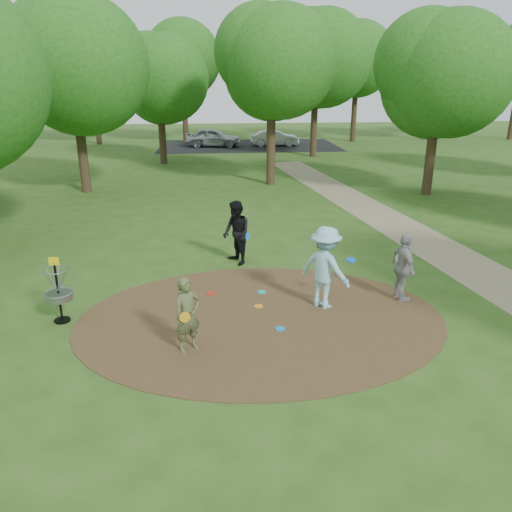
{
  "coord_description": "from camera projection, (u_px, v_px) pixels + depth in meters",
  "views": [
    {
      "loc": [
        -1.03,
        -10.2,
        5.25
      ],
      "look_at": [
        0.0,
        1.2,
        1.1
      ],
      "focal_mm": 35.0,
      "sensor_mm": 36.0,
      "label": 1
    }
  ],
  "objects": [
    {
      "name": "ground",
      "position": [
        261.0,
        319.0,
        11.43
      ],
      "size": [
        100.0,
        100.0,
        0.0
      ],
      "primitive_type": "plane",
      "color": "#2D5119",
      "rests_on": "ground"
    },
    {
      "name": "dirt_clearing",
      "position": [
        261.0,
        318.0,
        11.42
      ],
      "size": [
        8.4,
        8.4,
        0.02
      ],
      "primitive_type": "cylinder",
      "color": "#47301C",
      "rests_on": "ground"
    },
    {
      "name": "footpath",
      "position": [
        486.0,
        276.0,
        13.85
      ],
      "size": [
        7.55,
        39.89,
        0.01
      ],
      "primitive_type": "cube",
      "rotation": [
        0.0,
        0.0,
        0.14
      ],
      "color": "#8C7A5B",
      "rests_on": "ground"
    },
    {
      "name": "parking_lot",
      "position": [
        248.0,
        146.0,
        39.68
      ],
      "size": [
        14.0,
        8.0,
        0.01
      ],
      "primitive_type": "cube",
      "color": "black",
      "rests_on": "ground"
    },
    {
      "name": "player_observer_with_disc",
      "position": [
        188.0,
        315.0,
        9.87
      ],
      "size": [
        0.69,
        0.64,
        1.57
      ],
      "color": "#535C35",
      "rests_on": "ground"
    },
    {
      "name": "player_throwing_with_disc",
      "position": [
        325.0,
        268.0,
        11.7
      ],
      "size": [
        1.46,
        1.44,
        2.0
      ],
      "color": "#97D2E2",
      "rests_on": "ground"
    },
    {
      "name": "player_walking_with_disc",
      "position": [
        236.0,
        233.0,
        14.49
      ],
      "size": [
        1.01,
        1.12,
        1.88
      ],
      "color": "black",
      "rests_on": "ground"
    },
    {
      "name": "player_waiting_with_disc",
      "position": [
        403.0,
        268.0,
        12.1
      ],
      "size": [
        0.53,
        1.05,
        1.71
      ],
      "color": "#99999C",
      "rests_on": "ground"
    },
    {
      "name": "disc_ground_cyan",
      "position": [
        262.0,
        292.0,
        12.77
      ],
      "size": [
        0.22,
        0.22,
        0.02
      ],
      "primitive_type": "cylinder",
      "color": "#17BABD",
      "rests_on": "dirt_clearing"
    },
    {
      "name": "disc_ground_blue",
      "position": [
        280.0,
        329.0,
        10.92
      ],
      "size": [
        0.22,
        0.22,
        0.02
      ],
      "primitive_type": "cylinder",
      "color": "#0D86E8",
      "rests_on": "dirt_clearing"
    },
    {
      "name": "disc_ground_red",
      "position": [
        211.0,
        293.0,
        12.7
      ],
      "size": [
        0.22,
        0.22,
        0.02
      ],
      "primitive_type": "cylinder",
      "color": "red",
      "rests_on": "dirt_clearing"
    },
    {
      "name": "car_left",
      "position": [
        213.0,
        137.0,
        38.76
      ],
      "size": [
        4.4,
        2.21,
        1.44
      ],
      "primitive_type": "imported",
      "rotation": [
        0.0,
        0.0,
        1.45
      ],
      "color": "#A1A5A8",
      "rests_on": "ground"
    },
    {
      "name": "car_right",
      "position": [
        275.0,
        138.0,
        39.25
      ],
      "size": [
        3.8,
        1.46,
        1.23
      ],
      "primitive_type": "imported",
      "rotation": [
        0.0,
        0.0,
        1.53
      ],
      "color": "#9999A0",
      "rests_on": "ground"
    },
    {
      "name": "disc_ground_orange",
      "position": [
        258.0,
        306.0,
        11.99
      ],
      "size": [
        0.22,
        0.22,
        0.02
      ],
      "primitive_type": "cylinder",
      "color": "orange",
      "rests_on": "dirt_clearing"
    },
    {
      "name": "disc_golf_basket",
      "position": [
        57.0,
        286.0,
        11.03
      ],
      "size": [
        0.63,
        0.63,
        1.54
      ],
      "color": "black",
      "rests_on": "ground"
    },
    {
      "name": "tree_ring",
      "position": [
        305.0,
        75.0,
        17.06
      ],
      "size": [
        37.18,
        45.95,
        9.16
      ],
      "color": "#332316",
      "rests_on": "ground"
    }
  ]
}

